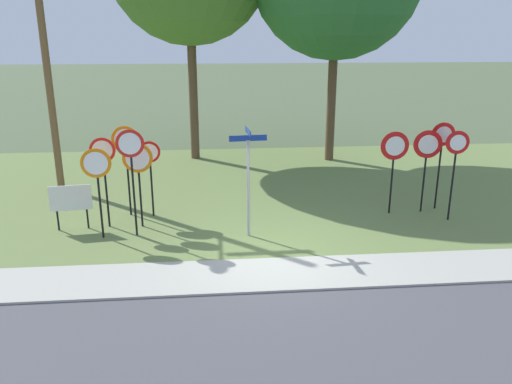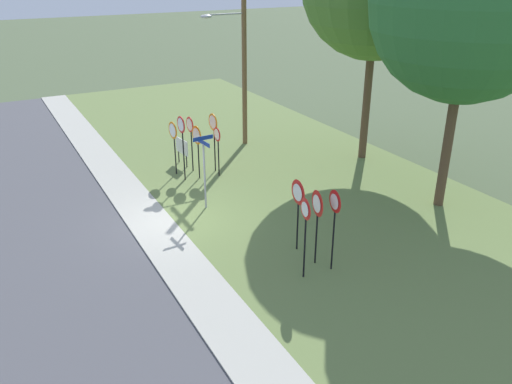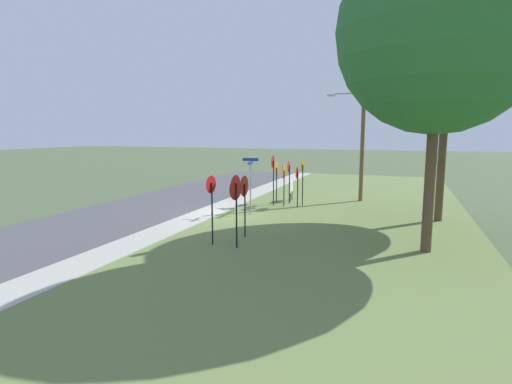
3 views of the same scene
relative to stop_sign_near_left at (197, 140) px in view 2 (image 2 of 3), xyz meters
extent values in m
plane|color=#4C5B3D|center=(3.34, -2.40, -1.76)|extent=(160.00, 160.00, 0.00)
cube|color=#4C4C51|center=(3.34, -7.20, -1.75)|extent=(44.00, 6.40, 0.01)
cube|color=#ADAA9E|center=(3.34, -3.20, -1.73)|extent=(44.00, 1.60, 0.06)
cube|color=olive|center=(3.34, 3.60, -1.74)|extent=(44.00, 12.00, 0.04)
cylinder|color=black|center=(0.00, 0.03, -0.71)|extent=(0.06, 0.06, 2.02)
cylinder|color=orange|center=(0.00, -0.01, 0.24)|extent=(0.80, 0.10, 0.80)
cylinder|color=white|center=(0.00, -0.03, 0.24)|extent=(0.62, 0.06, 0.62)
cylinder|color=black|center=(-0.91, 0.10, -0.61)|extent=(0.06, 0.06, 2.22)
cylinder|color=red|center=(-0.91, 0.06, 0.45)|extent=(0.68, 0.06, 0.68)
cylinder|color=white|center=(-0.91, 0.04, 0.45)|extent=(0.53, 0.04, 0.53)
cylinder|color=black|center=(0.22, 0.87, -0.73)|extent=(0.06, 0.06, 1.97)
cylinder|color=red|center=(0.22, 0.83, 0.21)|extent=(0.61, 0.04, 0.61)
cylinder|color=white|center=(0.22, 0.81, 0.21)|extent=(0.48, 0.02, 0.48)
cylinder|color=black|center=(-0.93, -0.69, -0.68)|extent=(0.06, 0.06, 2.08)
cylinder|color=orange|center=(-0.93, -0.73, 0.30)|extent=(0.76, 0.10, 0.76)
cylinder|color=white|center=(-0.93, -0.75, 0.30)|extent=(0.59, 0.07, 0.59)
cylinder|color=black|center=(-0.07, -0.61, -0.45)|extent=(0.06, 0.06, 2.54)
cylinder|color=red|center=(-0.07, -0.65, 0.77)|extent=(0.71, 0.07, 0.71)
cylinder|color=white|center=(-0.07, -0.67, 0.77)|extent=(0.55, 0.04, 0.55)
cylinder|color=black|center=(-0.45, 1.00, -0.55)|extent=(0.06, 0.06, 2.33)
cylinder|color=orange|center=(-0.45, 0.96, 0.56)|extent=(0.75, 0.08, 0.75)
cylinder|color=white|center=(-0.45, 0.94, 0.56)|extent=(0.59, 0.05, 0.59)
cylinder|color=black|center=(8.70, -0.25, -0.55)|extent=(0.06, 0.06, 2.33)
cone|color=red|center=(8.70, -0.29, 0.55)|extent=(0.65, 0.12, 0.65)
cone|color=white|center=(8.70, -0.31, 0.55)|extent=(0.44, 0.07, 0.44)
cylinder|color=black|center=(8.20, 0.51, -0.64)|extent=(0.06, 0.06, 2.14)
cone|color=red|center=(8.20, 0.47, 0.35)|extent=(0.81, 0.18, 0.82)
cone|color=white|center=(8.20, 0.45, 0.35)|extent=(0.55, 0.12, 0.56)
cylinder|color=black|center=(7.21, 0.47, -0.65)|extent=(0.06, 0.06, 2.13)
cone|color=red|center=(7.21, 0.43, 0.33)|extent=(0.83, 0.07, 0.83)
cone|color=white|center=(7.21, 0.41, 0.33)|extent=(0.56, 0.04, 0.56)
cylinder|color=black|center=(8.74, 0.74, -0.53)|extent=(0.06, 0.06, 2.37)
cone|color=red|center=(8.74, 0.70, 0.58)|extent=(0.69, 0.12, 0.70)
cone|color=silver|center=(8.74, 0.68, 0.58)|extent=(0.47, 0.08, 0.47)
cylinder|color=#9EA0A8|center=(2.89, -0.91, -0.44)|extent=(0.07, 0.07, 2.55)
cylinder|color=#9EA0A8|center=(2.89, -0.91, 0.85)|extent=(0.09, 0.09, 0.03)
cube|color=navy|center=(2.89, -0.91, 0.91)|extent=(0.96, 0.10, 0.15)
cube|color=navy|center=(2.89, -0.91, 1.08)|extent=(0.09, 0.81, 0.15)
cylinder|color=brown|center=(-3.24, 3.95, 2.75)|extent=(0.24, 0.24, 8.93)
cylinder|color=#9EA0A8|center=(-3.24, 2.99, 4.71)|extent=(0.08, 1.93, 0.08)
ellipsoid|color=#B7B7BC|center=(-3.24, 2.02, 4.65)|extent=(0.40, 0.56, 0.18)
cylinder|color=black|center=(-2.23, -0.08, -1.44)|extent=(0.05, 0.05, 0.55)
cylinder|color=black|center=(-1.46, 0.02, -1.44)|extent=(0.05, 0.05, 0.55)
cube|color=white|center=(-1.85, -0.03, -0.82)|extent=(1.10, 0.16, 0.70)
cylinder|color=brown|center=(1.29, 7.98, 1.39)|extent=(0.36, 0.36, 6.22)
cylinder|color=brown|center=(6.93, 7.18, 1.15)|extent=(0.36, 0.36, 5.73)
sphere|color=#2D6B33|center=(6.93, 7.18, 5.69)|extent=(6.70, 6.70, 6.70)
camera|label=1|loc=(1.95, -13.33, 3.43)|focal=35.49mm
camera|label=2|loc=(19.63, -7.79, 6.97)|focal=36.43mm
camera|label=3|loc=(22.06, 6.27, 2.45)|focal=28.70mm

